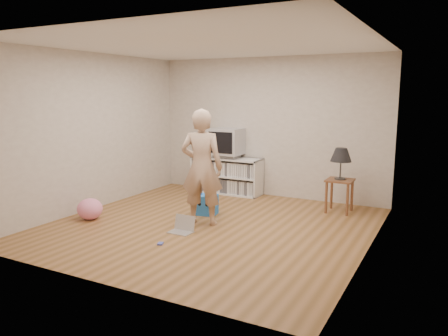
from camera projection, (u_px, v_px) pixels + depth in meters
ground at (210, 226)px, 6.46m from camera, size 4.50×4.50×0.00m
walls at (210, 138)px, 6.24m from camera, size 4.52×4.52×2.60m
ceiling at (209, 45)px, 6.02m from camera, size 4.50×4.50×0.01m
media_unit at (227, 175)px, 8.53m from camera, size 1.40×0.45×0.70m
dvd_deck at (227, 156)px, 8.46m from camera, size 0.45×0.35×0.07m
crt_tv at (227, 141)px, 8.40m from camera, size 0.60×0.53×0.50m
side_table at (340, 187)px, 7.14m from camera, size 0.42×0.42×0.55m
table_lamp at (341, 156)px, 7.05m from camera, size 0.34×0.34×0.52m
person at (202, 167)px, 6.42m from camera, size 0.72×0.57×1.72m
laptop at (183, 228)px, 6.17m from camera, size 0.33×0.27×0.23m
playing_cards at (160, 244)px, 5.67m from camera, size 0.09×0.11×0.02m
plush_blue at (206, 204)px, 7.05m from camera, size 0.38×0.33×0.39m
plush_pink at (90, 209)px, 6.77m from camera, size 0.44×0.44×0.33m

